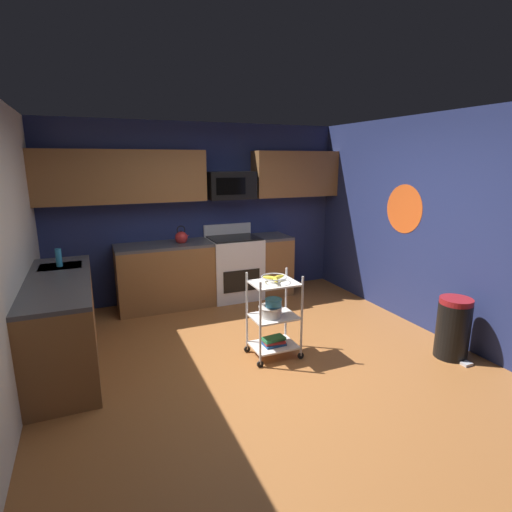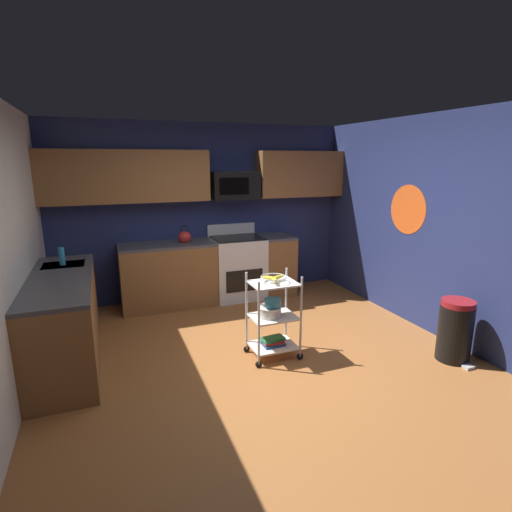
# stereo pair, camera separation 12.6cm
# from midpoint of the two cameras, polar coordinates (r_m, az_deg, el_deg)

# --- Properties ---
(floor) EXTENTS (4.40, 4.80, 0.04)m
(floor) POSITION_cam_midpoint_polar(r_m,az_deg,el_deg) (4.32, 0.52, -15.34)
(floor) COLOR #995B2D
(floor) RESTS_ON ground
(wall_back) EXTENTS (4.52, 0.06, 2.60)m
(wall_back) POSITION_cam_midpoint_polar(r_m,az_deg,el_deg) (6.13, -8.56, 6.22)
(wall_back) COLOR navy
(wall_back) RESTS_ON ground
(wall_right) EXTENTS (0.06, 4.80, 2.60)m
(wall_right) POSITION_cam_midpoint_polar(r_m,az_deg,el_deg) (5.15, 24.00, 3.83)
(wall_right) COLOR navy
(wall_right) RESTS_ON ground
(wall_flower_decal) EXTENTS (0.00, 0.63, 0.63)m
(wall_flower_decal) POSITION_cam_midpoint_polar(r_m,az_deg,el_deg) (5.50, 19.73, 6.33)
(wall_flower_decal) COLOR #E5591E
(counter_run) EXTENTS (3.49, 2.56, 0.92)m
(counter_run) POSITION_cam_midpoint_polar(r_m,az_deg,el_deg) (5.31, -14.54, -4.47)
(counter_run) COLOR brown
(counter_run) RESTS_ON ground
(oven_range) EXTENTS (0.76, 0.65, 1.10)m
(oven_range) POSITION_cam_midpoint_polar(r_m,az_deg,el_deg) (6.10, -3.74, -1.57)
(oven_range) COLOR white
(oven_range) RESTS_ON ground
(upper_cabinets) EXTENTS (4.40, 0.33, 0.70)m
(upper_cabinets) POSITION_cam_midpoint_polar(r_m,az_deg,el_deg) (5.88, -9.15, 11.27)
(upper_cabinets) COLOR brown
(microwave) EXTENTS (0.70, 0.39, 0.40)m
(microwave) POSITION_cam_midpoint_polar(r_m,az_deg,el_deg) (6.00, -4.26, 10.01)
(microwave) COLOR black
(rolling_cart) EXTENTS (0.54, 0.39, 0.91)m
(rolling_cart) POSITION_cam_midpoint_polar(r_m,az_deg,el_deg) (4.28, 1.71, -8.61)
(rolling_cart) COLOR silver
(rolling_cart) RESTS_ON ground
(fruit_bowl) EXTENTS (0.27, 0.27, 0.07)m
(fruit_bowl) POSITION_cam_midpoint_polar(r_m,az_deg,el_deg) (4.14, 1.75, -3.16)
(fruit_bowl) COLOR silver
(fruit_bowl) RESTS_ON rolling_cart
(mixing_bowl_large) EXTENTS (0.25, 0.25, 0.11)m
(mixing_bowl_large) POSITION_cam_midpoint_polar(r_m,az_deg,el_deg) (4.24, 1.20, -7.85)
(mixing_bowl_large) COLOR silver
(mixing_bowl_large) RESTS_ON rolling_cart
(mixing_bowl_small) EXTENTS (0.18, 0.18, 0.08)m
(mixing_bowl_small) POSITION_cam_midpoint_polar(r_m,az_deg,el_deg) (4.20, 1.65, -6.62)
(mixing_bowl_small) COLOR #338CBF
(mixing_bowl_small) RESTS_ON rolling_cart
(book_stack) EXTENTS (0.25, 0.18, 0.08)m
(book_stack) POSITION_cam_midpoint_polar(r_m,az_deg,el_deg) (4.40, 1.68, -12.03)
(book_stack) COLOR #1E4C8C
(book_stack) RESTS_ON rolling_cart
(kettle) EXTENTS (0.21, 0.18, 0.26)m
(kettle) POSITION_cam_midpoint_polar(r_m,az_deg,el_deg) (5.78, -11.21, 2.62)
(kettle) COLOR red
(kettle) RESTS_ON counter_run
(dish_soap_bottle) EXTENTS (0.06, 0.06, 0.20)m
(dish_soap_bottle) POSITION_cam_midpoint_polar(r_m,az_deg,el_deg) (4.93, -26.97, -0.21)
(dish_soap_bottle) COLOR #2D8CBF
(dish_soap_bottle) RESTS_ON counter_run
(trash_can) EXTENTS (0.34, 0.42, 0.66)m
(trash_can) POSITION_cam_midpoint_polar(r_m,az_deg,el_deg) (4.76, 25.61, -9.26)
(trash_can) COLOR black
(trash_can) RESTS_ON ground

